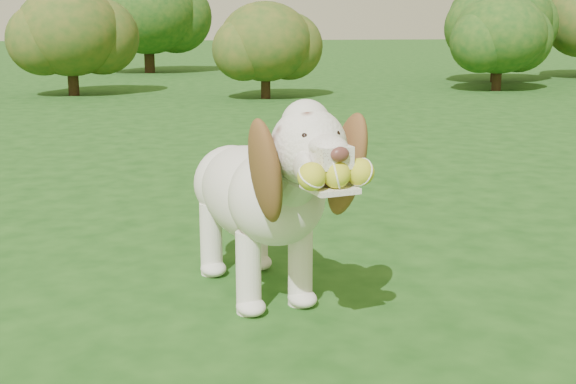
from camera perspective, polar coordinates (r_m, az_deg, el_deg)
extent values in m
plane|color=#164112|center=(2.87, -13.47, -10.11)|extent=(80.00, 80.00, 0.00)
ellipsoid|color=white|center=(3.03, -2.90, -0.07)|extent=(0.55, 0.80, 0.39)
ellipsoid|color=white|center=(2.77, -0.91, -0.40)|extent=(0.46, 0.46, 0.38)
ellipsoid|color=white|center=(3.27, -4.46, 0.70)|extent=(0.42, 0.42, 0.34)
cylinder|color=white|center=(2.62, 0.29, 1.02)|extent=(0.27, 0.34, 0.30)
sphere|color=white|center=(2.46, 1.63, 3.64)|extent=(0.33, 0.33, 0.27)
sphere|color=white|center=(2.47, 1.43, 5.36)|extent=(0.21, 0.21, 0.17)
cube|color=white|center=(2.33, 3.18, 2.92)|extent=(0.15, 0.18, 0.07)
ellipsoid|color=#592D28|center=(2.26, 4.12, 2.98)|extent=(0.07, 0.06, 0.05)
cube|color=white|center=(2.34, 3.33, 0.32)|extent=(0.18, 0.20, 0.02)
ellipsoid|color=brown|center=(2.43, -1.81, 1.63)|extent=(0.18, 0.28, 0.41)
ellipsoid|color=brown|center=(2.55, 4.68, 2.18)|extent=(0.20, 0.25, 0.41)
cylinder|color=white|center=(3.40, -5.32, 1.96)|extent=(0.11, 0.20, 0.15)
cylinder|color=white|center=(2.84, -3.13, -6.39)|extent=(0.12, 0.12, 0.33)
cylinder|color=white|center=(2.92, 0.97, -5.81)|extent=(0.12, 0.12, 0.33)
cylinder|color=white|center=(3.28, -6.09, -3.71)|extent=(0.12, 0.12, 0.33)
cylinder|color=white|center=(3.35, -2.46, -3.28)|extent=(0.12, 0.12, 0.33)
sphere|color=yellow|center=(2.25, 1.88, 1.23)|extent=(0.11, 0.11, 0.09)
sphere|color=yellow|center=(2.29, 3.84, 1.41)|extent=(0.11, 0.11, 0.09)
sphere|color=yellow|center=(2.33, 5.74, 1.58)|extent=(0.11, 0.11, 0.09)
cylinder|color=#382314|center=(10.72, -1.78, 8.59)|extent=(0.14, 0.14, 0.45)
ellipsoid|color=#154516|center=(10.68, -1.80, 11.79)|extent=(1.35, 1.35, 1.15)
cylinder|color=#382314|center=(12.42, 16.17, 8.84)|extent=(0.15, 0.15, 0.50)
ellipsoid|color=#154516|center=(12.39, 16.38, 11.88)|extent=(1.49, 1.49, 1.26)
cylinder|color=#382314|center=(16.31, -10.90, 10.49)|extent=(0.22, 0.22, 0.72)
ellipsoid|color=#154516|center=(16.29, -11.05, 13.86)|extent=(2.16, 2.16, 1.83)
cylinder|color=#382314|center=(14.18, 16.14, 9.61)|extent=(0.19, 0.19, 0.62)
ellipsoid|color=#154516|center=(14.16, 16.36, 12.95)|extent=(1.87, 1.87, 1.59)
cylinder|color=#382314|center=(11.63, -16.62, 8.61)|extent=(0.16, 0.16, 0.53)
ellipsoid|color=#154516|center=(11.60, -16.85, 12.06)|extent=(1.58, 1.58, 1.34)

